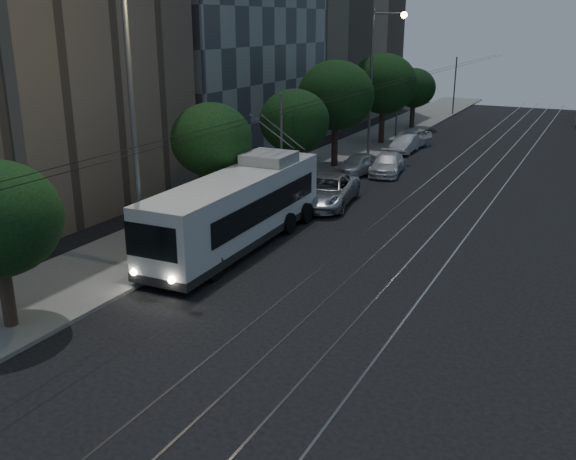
% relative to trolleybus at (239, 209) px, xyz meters
% --- Properties ---
extents(ground, '(120.00, 120.00, 0.00)m').
position_rel_trolleybus_xyz_m(ground, '(4.10, -3.60, -1.70)').
color(ground, black).
rests_on(ground, ground).
extents(sidewalk, '(5.00, 90.00, 0.15)m').
position_rel_trolleybus_xyz_m(sidewalk, '(-3.40, 16.40, -1.62)').
color(sidewalk, slate).
rests_on(sidewalk, ground).
extents(tram_rails, '(4.52, 90.00, 0.02)m').
position_rel_trolleybus_xyz_m(tram_rails, '(6.60, 16.40, -1.69)').
color(tram_rails, gray).
rests_on(tram_rails, ground).
extents(overhead_wires, '(2.23, 90.00, 6.00)m').
position_rel_trolleybus_xyz_m(overhead_wires, '(-0.87, 16.40, 1.77)').
color(overhead_wires, black).
rests_on(overhead_wires, ground).
extents(trolleybus, '(2.91, 12.39, 5.63)m').
position_rel_trolleybus_xyz_m(trolleybus, '(0.00, 0.00, 0.00)').
color(trolleybus, silver).
rests_on(trolleybus, ground).
extents(pickup_silver, '(3.45, 6.09, 1.60)m').
position_rel_trolleybus_xyz_m(pickup_silver, '(0.84, 7.77, -0.89)').
color(pickup_silver, '#AFB1B7').
rests_on(pickup_silver, ground).
extents(car_white_a, '(2.60, 4.35, 1.39)m').
position_rel_trolleybus_xyz_m(car_white_a, '(-0.20, 15.40, -1.00)').
color(car_white_a, silver).
rests_on(car_white_a, ground).
extents(car_white_b, '(2.53, 4.80, 1.32)m').
position_rel_trolleybus_xyz_m(car_white_b, '(1.40, 16.46, -1.03)').
color(car_white_b, silver).
rests_on(car_white_b, ground).
extents(car_white_c, '(1.46, 4.02, 1.32)m').
position_rel_trolleybus_xyz_m(car_white_c, '(0.30, 24.02, -1.04)').
color(car_white_c, silver).
rests_on(car_white_c, ground).
extents(car_white_d, '(2.63, 4.73, 1.52)m').
position_rel_trolleybus_xyz_m(car_white_d, '(0.24, 25.97, -0.94)').
color(car_white_d, silver).
rests_on(car_white_d, ground).
extents(tree_1, '(3.92, 3.92, 5.90)m').
position_rel_trolleybus_xyz_m(tree_1, '(-2.90, 2.40, 2.42)').
color(tree_1, '#30211B').
rests_on(tree_1, ground).
extents(tree_2, '(4.10, 4.10, 5.85)m').
position_rel_trolleybus_xyz_m(tree_2, '(-2.40, 10.40, 2.29)').
color(tree_2, '#30211B').
rests_on(tree_2, ground).
extents(tree_3, '(5.09, 5.09, 7.16)m').
position_rel_trolleybus_xyz_m(tree_3, '(-2.40, 16.59, 3.16)').
color(tree_3, '#30211B').
rests_on(tree_3, ground).
extents(tree_4, '(5.24, 5.24, 7.19)m').
position_rel_trolleybus_xyz_m(tree_4, '(-2.40, 26.40, 3.13)').
color(tree_4, '#30211B').
rests_on(tree_4, ground).
extents(tree_5, '(3.93, 3.93, 5.53)m').
position_rel_trolleybus_xyz_m(tree_5, '(-2.40, 35.13, 2.04)').
color(tree_5, '#30211B').
rests_on(tree_5, ground).
extents(streetlamp_near, '(2.69, 0.44, 11.27)m').
position_rel_trolleybus_xyz_m(streetlamp_near, '(-1.27, -4.58, 5.02)').
color(streetlamp_near, '#59595C').
rests_on(streetlamp_near, ground).
extents(streetlamp_far, '(2.52, 0.44, 10.46)m').
position_rel_trolleybus_xyz_m(streetlamp_far, '(-1.28, 21.39, 4.58)').
color(streetlamp_far, '#59595C').
rests_on(streetlamp_far, ground).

